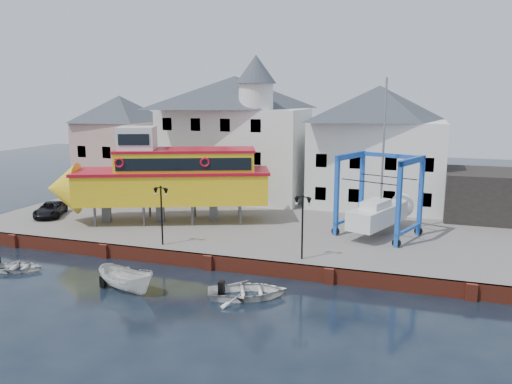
% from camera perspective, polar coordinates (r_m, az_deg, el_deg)
% --- Properties ---
extents(ground, '(140.00, 140.00, 0.00)m').
position_cam_1_polar(ground, '(33.42, -5.45, -8.83)').
color(ground, black).
rests_on(ground, ground).
extents(hardstanding, '(44.00, 22.00, 1.00)m').
position_cam_1_polar(hardstanding, '(43.12, 0.40, -3.53)').
color(hardstanding, slate).
rests_on(hardstanding, ground).
extents(quay_wall, '(44.00, 0.47, 1.00)m').
position_cam_1_polar(quay_wall, '(33.34, -5.39, -7.96)').
color(quay_wall, maroon).
rests_on(quay_wall, ground).
extents(building_pink, '(8.00, 7.00, 10.30)m').
position_cam_1_polar(building_pink, '(56.20, -15.14, 5.33)').
color(building_pink, tan).
rests_on(building_pink, hardstanding).
extents(building_white_main, '(14.00, 8.30, 14.00)m').
position_cam_1_polar(building_white_main, '(50.49, -2.31, 6.46)').
color(building_white_main, white).
rests_on(building_white_main, hardstanding).
extents(building_white_right, '(12.00, 8.00, 11.20)m').
position_cam_1_polar(building_white_right, '(48.13, 13.69, 5.05)').
color(building_white_right, white).
rests_on(building_white_right, hardstanding).
extents(shed_dark, '(8.00, 7.00, 4.00)m').
position_cam_1_polar(shed_dark, '(46.91, 25.54, -0.30)').
color(shed_dark, black).
rests_on(shed_dark, hardstanding).
extents(lamp_post_left, '(1.12, 0.32, 4.20)m').
position_cam_1_polar(lamp_post_left, '(35.05, -10.79, -0.95)').
color(lamp_post_left, black).
rests_on(lamp_post_left, hardstanding).
extents(lamp_post_right, '(1.12, 0.32, 4.20)m').
position_cam_1_polar(lamp_post_right, '(31.52, 5.35, -2.13)').
color(lamp_post_right, black).
rests_on(lamp_post_right, hardstanding).
extents(tour_boat, '(18.33, 10.53, 7.84)m').
position_cam_1_polar(tour_boat, '(41.63, -10.95, 1.65)').
color(tour_boat, '#59595E').
rests_on(tour_boat, hardstanding).
extents(travel_lift, '(6.54, 7.86, 11.58)m').
position_cam_1_polar(travel_lift, '(38.77, 14.21, -1.81)').
color(travel_lift, blue).
rests_on(travel_lift, hardstanding).
extents(van, '(3.64, 4.81, 1.21)m').
position_cam_1_polar(van, '(46.76, -22.45, -1.84)').
color(van, black).
rests_on(van, hardstanding).
extents(motorboat_a, '(4.43, 2.61, 1.61)m').
position_cam_1_polar(motorboat_a, '(30.84, -14.54, -10.87)').
color(motorboat_a, white).
rests_on(motorboat_a, ground).
extents(motorboat_b, '(5.40, 4.72, 0.93)m').
position_cam_1_polar(motorboat_b, '(29.02, -0.96, -11.92)').
color(motorboat_b, white).
rests_on(motorboat_b, ground).
extents(motorboat_d, '(3.90, 3.30, 0.69)m').
position_cam_1_polar(motorboat_d, '(36.64, -25.66, -8.10)').
color(motorboat_d, white).
rests_on(motorboat_d, ground).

